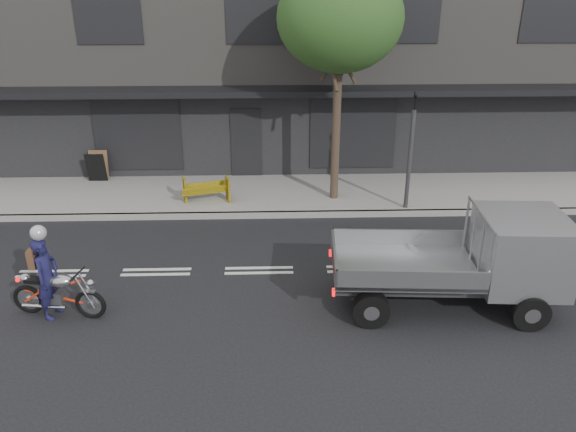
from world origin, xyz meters
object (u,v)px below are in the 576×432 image
at_px(construction_barrier, 206,191).
at_px(traffic_light_pole, 410,158).
at_px(rider, 47,278).
at_px(sandwich_board, 96,168).
at_px(motorcycle, 58,293).
at_px(street_tree, 340,19).
at_px(flatbed_ute, 499,254).

bearing_deg(construction_barrier, traffic_light_pole, -4.77).
distance_m(traffic_light_pole, rider, 9.81).
bearing_deg(rider, traffic_light_pole, -48.95).
bearing_deg(sandwich_board, motorcycle, -79.78).
xyz_separation_m(traffic_light_pole, sandwich_board, (-9.54, 2.46, -1.02)).
distance_m(street_tree, traffic_light_pole, 4.23).
distance_m(traffic_light_pole, motorcycle, 9.71).
xyz_separation_m(traffic_light_pole, construction_barrier, (-5.82, 0.49, -1.12)).
xyz_separation_m(motorcycle, construction_barrier, (2.39, 5.55, 0.00)).
relative_size(traffic_light_pole, sandwich_board, 3.66).
relative_size(street_tree, flatbed_ute, 1.44).
bearing_deg(motorcycle, traffic_light_pole, 41.51).
bearing_deg(construction_barrier, street_tree, 5.46).
relative_size(motorcycle, sandwich_board, 2.07).
bearing_deg(traffic_light_pole, street_tree, 156.97).
height_order(street_tree, sandwich_board, street_tree).
xyz_separation_m(street_tree, sandwich_board, (-7.54, 1.61, -4.65)).
xyz_separation_m(street_tree, flatbed_ute, (2.70, -5.83, -4.07)).
xyz_separation_m(construction_barrier, sandwich_board, (-3.72, 1.97, 0.10)).
distance_m(street_tree, motorcycle, 9.80).
distance_m(traffic_light_pole, sandwich_board, 9.90).
xyz_separation_m(traffic_light_pole, rider, (-8.36, -5.07, -0.79)).
height_order(traffic_light_pole, flatbed_ute, traffic_light_pole).
distance_m(rider, construction_barrier, 6.12).
xyz_separation_m(motorcycle, sandwich_board, (-1.33, 7.52, 0.10)).
bearing_deg(sandwich_board, traffic_light_pole, -14.24).
distance_m(street_tree, construction_barrier, 6.10).
bearing_deg(rider, flatbed_ute, -79.65).
relative_size(street_tree, rider, 3.92).
distance_m(flatbed_ute, sandwich_board, 12.67).
bearing_deg(motorcycle, rider, -170.20).
height_order(street_tree, flatbed_ute, street_tree).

